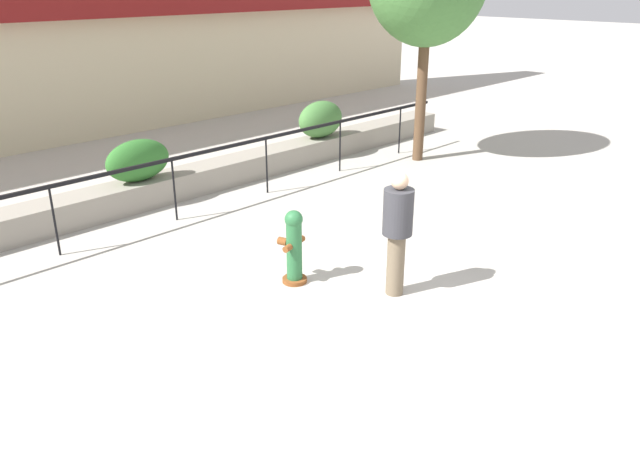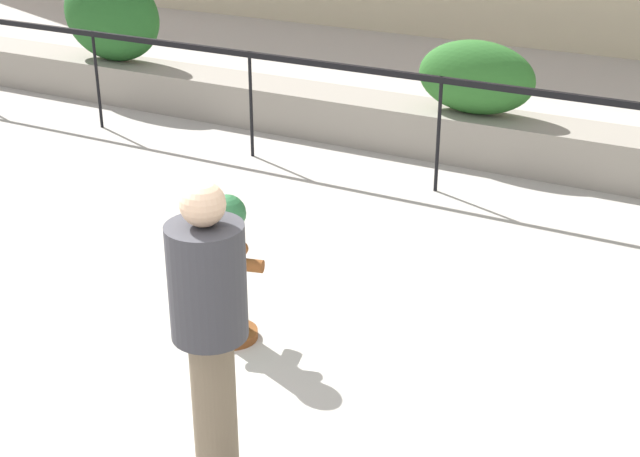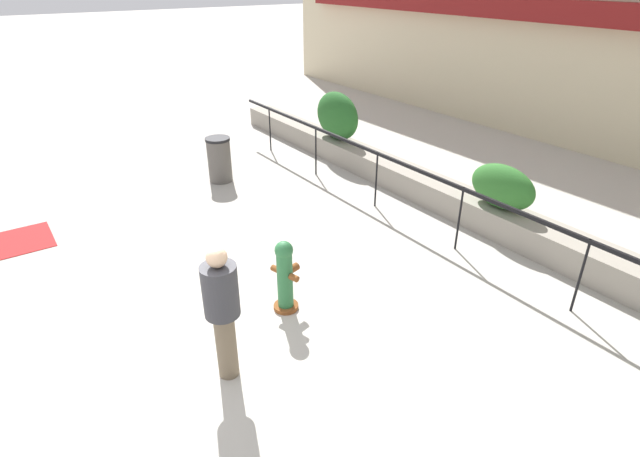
% 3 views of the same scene
% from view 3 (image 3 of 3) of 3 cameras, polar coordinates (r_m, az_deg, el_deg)
% --- Properties ---
extents(ground_plane, '(120.00, 120.00, 0.00)m').
position_cam_3_polar(ground_plane, '(6.59, -15.42, -14.36)').
color(ground_plane, '#B2ADA3').
extents(planter_wall_low, '(18.00, 0.70, 0.50)m').
position_cam_3_polar(planter_wall_low, '(9.63, 19.68, 0.95)').
color(planter_wall_low, gray).
rests_on(planter_wall_low, ground).
extents(fence_railing_segment, '(15.00, 0.05, 1.15)m').
position_cam_3_polar(fence_railing_segment, '(8.50, 15.99, 3.72)').
color(fence_railing_segment, black).
rests_on(fence_railing_segment, ground).
extents(hedge_bush_0, '(1.50, 0.60, 1.16)m').
position_cam_3_polar(hedge_bush_0, '(12.62, 1.97, 12.74)').
color(hedge_bush_0, '#235B23').
rests_on(hedge_bush_0, planter_wall_low).
extents(hedge_bush_1, '(1.27, 0.56, 0.78)m').
position_cam_3_polar(hedge_bush_1, '(9.39, 20.13, 4.52)').
color(hedge_bush_1, '#2D6B28').
rests_on(hedge_bush_1, planter_wall_low).
extents(fire_hydrant, '(0.48, 0.47, 1.08)m').
position_cam_3_polar(fire_hydrant, '(6.91, -4.02, -5.36)').
color(fire_hydrant, brown).
rests_on(fire_hydrant, ground).
extents(pedestrian, '(0.55, 0.55, 1.73)m').
position_cam_3_polar(pedestrian, '(5.68, -11.14, -8.68)').
color(pedestrian, brown).
rests_on(pedestrian, ground).
extents(tactile_warning_pad, '(1.13, 1.13, 0.01)m').
position_cam_3_polar(tactile_warning_pad, '(10.35, -31.32, -1.28)').
color(tactile_warning_pad, '#B22323').
rests_on(tactile_warning_pad, ground).
extents(trash_bin, '(0.55, 0.55, 1.01)m').
position_cam_3_polar(trash_bin, '(11.50, -11.43, 7.74)').
color(trash_bin, '#56514C').
rests_on(trash_bin, ground).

